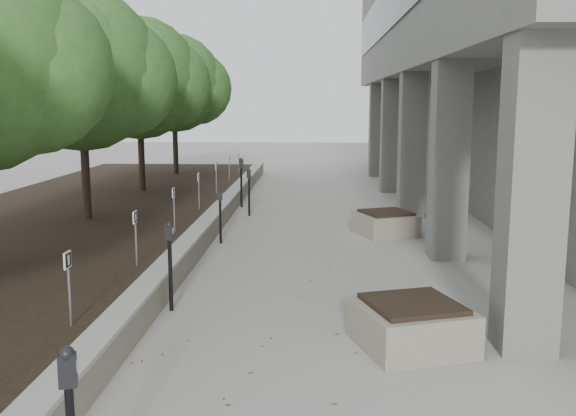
% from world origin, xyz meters
% --- Properties ---
extents(ground, '(90.00, 90.00, 0.00)m').
position_xyz_m(ground, '(0.00, 0.00, 0.00)').
color(ground, '#9C978F').
rests_on(ground, ground).
extents(retaining_wall, '(0.39, 26.00, 0.50)m').
position_xyz_m(retaining_wall, '(-1.82, 9.00, 0.25)').
color(retaining_wall, gray).
rests_on(retaining_wall, ground).
extents(planting_bed, '(7.00, 26.00, 0.40)m').
position_xyz_m(planting_bed, '(-5.50, 9.00, 0.20)').
color(planting_bed, black).
rests_on(planting_bed, ground).
extents(crabapple_tree_3, '(4.60, 4.00, 5.44)m').
position_xyz_m(crabapple_tree_3, '(-4.80, 8.00, 3.12)').
color(crabapple_tree_3, '#2F6024').
rests_on(crabapple_tree_3, planting_bed).
extents(crabapple_tree_4, '(4.60, 4.00, 5.44)m').
position_xyz_m(crabapple_tree_4, '(-4.80, 13.00, 3.12)').
color(crabapple_tree_4, '#2F6024').
rests_on(crabapple_tree_4, planting_bed).
extents(crabapple_tree_5, '(4.60, 4.00, 5.44)m').
position_xyz_m(crabapple_tree_5, '(-4.80, 18.00, 3.12)').
color(crabapple_tree_5, '#2F6024').
rests_on(crabapple_tree_5, planting_bed).
extents(parking_sign_2, '(0.04, 0.22, 0.96)m').
position_xyz_m(parking_sign_2, '(-2.35, 0.50, 0.88)').
color(parking_sign_2, black).
rests_on(parking_sign_2, planting_bed).
extents(parking_sign_3, '(0.04, 0.22, 0.96)m').
position_xyz_m(parking_sign_3, '(-2.35, 3.50, 0.88)').
color(parking_sign_3, black).
rests_on(parking_sign_3, planting_bed).
extents(parking_sign_4, '(0.04, 0.22, 0.96)m').
position_xyz_m(parking_sign_4, '(-2.35, 6.50, 0.88)').
color(parking_sign_4, black).
rests_on(parking_sign_4, planting_bed).
extents(parking_sign_5, '(0.04, 0.22, 0.96)m').
position_xyz_m(parking_sign_5, '(-2.35, 9.50, 0.88)').
color(parking_sign_5, black).
rests_on(parking_sign_5, planting_bed).
extents(parking_sign_6, '(0.04, 0.22, 0.96)m').
position_xyz_m(parking_sign_6, '(-2.35, 12.50, 0.88)').
color(parking_sign_6, black).
rests_on(parking_sign_6, planting_bed).
extents(parking_sign_7, '(0.04, 0.22, 0.96)m').
position_xyz_m(parking_sign_7, '(-2.35, 15.50, 0.88)').
color(parking_sign_7, black).
rests_on(parking_sign_7, planting_bed).
extents(parking_sign_8, '(0.04, 0.22, 0.96)m').
position_xyz_m(parking_sign_8, '(-2.35, 18.50, 0.88)').
color(parking_sign_8, black).
rests_on(parking_sign_8, planting_bed).
extents(parking_meter_2, '(0.15, 0.11, 1.40)m').
position_xyz_m(parking_meter_2, '(-1.50, 2.35, 0.70)').
color(parking_meter_2, black).
rests_on(parking_meter_2, ground).
extents(parking_meter_3, '(0.13, 0.09, 1.26)m').
position_xyz_m(parking_meter_3, '(-1.44, 7.13, 0.63)').
color(parking_meter_3, black).
rests_on(parking_meter_3, ground).
extents(parking_meter_4, '(0.17, 0.14, 1.51)m').
position_xyz_m(parking_meter_4, '(-1.55, 12.29, 0.76)').
color(parking_meter_4, black).
rests_on(parking_meter_4, ground).
extents(parking_meter_5, '(0.14, 0.11, 1.35)m').
position_xyz_m(parking_meter_5, '(-1.16, 10.76, 0.68)').
color(parking_meter_5, black).
rests_on(parking_meter_5, ground).
extents(planter_front, '(1.67, 1.67, 0.62)m').
position_xyz_m(planter_front, '(1.97, 1.00, 0.31)').
color(planter_front, gray).
rests_on(planter_front, ground).
extents(planter_back, '(1.62, 1.62, 0.58)m').
position_xyz_m(planter_back, '(2.41, 8.25, 0.29)').
color(planter_back, gray).
rests_on(planter_back, ground).
extents(berry_scatter, '(3.30, 14.10, 0.02)m').
position_xyz_m(berry_scatter, '(-0.10, 5.00, 0.01)').
color(berry_scatter, maroon).
rests_on(berry_scatter, ground).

